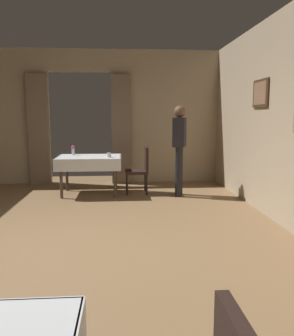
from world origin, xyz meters
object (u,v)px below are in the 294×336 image
(flower_vase_mid, at_px, (73,150))
(dining_table_mid, at_px, (89,161))
(glass_mid_b, at_px, (109,155))
(person_waiter_by_doorway, at_px, (179,143))
(chair_mid_right, at_px, (141,168))

(flower_vase_mid, bearing_deg, dining_table_mid, -36.07)
(flower_vase_mid, bearing_deg, glass_mid_b, -30.33)
(flower_vase_mid, height_order, person_waiter_by_doorway, person_waiter_by_doorway)
(dining_table_mid, distance_m, flower_vase_mid, 0.47)
(flower_vase_mid, xyz_separation_m, person_waiter_by_doorway, (2.07, -0.51, 0.17))
(dining_table_mid, relative_size, person_waiter_by_doorway, 0.72)
(chair_mid_right, xyz_separation_m, person_waiter_by_doorway, (0.73, -0.26, 0.51))
(flower_vase_mid, relative_size, person_waiter_by_doorway, 0.11)
(chair_mid_right, distance_m, glass_mid_b, 0.70)
(chair_mid_right, bearing_deg, dining_table_mid, -179.86)
(dining_table_mid, height_order, flower_vase_mid, flower_vase_mid)
(dining_table_mid, bearing_deg, glass_mid_b, -24.63)
(chair_mid_right, xyz_separation_m, flower_vase_mid, (-1.34, 0.25, 0.34))
(dining_table_mid, xyz_separation_m, glass_mid_b, (0.39, -0.18, 0.14))
(chair_mid_right, bearing_deg, person_waiter_by_doorway, -19.72)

